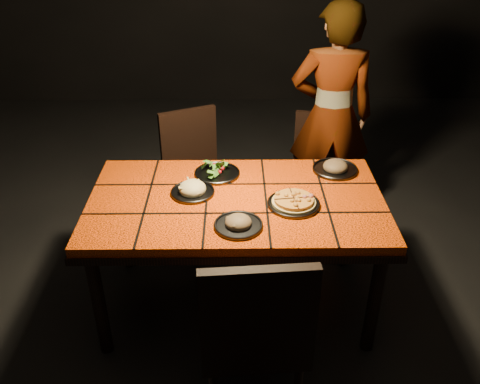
{
  "coord_description": "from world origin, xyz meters",
  "views": [
    {
      "loc": [
        -0.01,
        -2.34,
        2.19
      ],
      "look_at": [
        0.02,
        -0.05,
        0.82
      ],
      "focal_mm": 38.0,
      "sensor_mm": 36.0,
      "label": 1
    }
  ],
  "objects_px": {
    "chair_far_right": "(318,163)",
    "plate_pasta": "(193,190)",
    "plate_pizza": "(294,202)",
    "dining_table": "(236,210)",
    "diner": "(331,116)",
    "chair_near": "(255,331)",
    "chair_far_left": "(195,166)"
  },
  "relations": [
    {
      "from": "chair_near",
      "to": "chair_far_left",
      "type": "distance_m",
      "value": 1.65
    },
    {
      "from": "chair_far_right",
      "to": "diner",
      "type": "bearing_deg",
      "value": 57.46
    },
    {
      "from": "chair_far_left",
      "to": "diner",
      "type": "relative_size",
      "value": 0.56
    },
    {
      "from": "chair_near",
      "to": "plate_pizza",
      "type": "height_order",
      "value": "chair_near"
    },
    {
      "from": "dining_table",
      "to": "diner",
      "type": "xyz_separation_m",
      "value": [
        0.68,
        1.01,
        0.14
      ]
    },
    {
      "from": "plate_pizza",
      "to": "plate_pasta",
      "type": "xyz_separation_m",
      "value": [
        -0.54,
        0.13,
        0.0
      ]
    },
    {
      "from": "plate_pasta",
      "to": "chair_far_right",
      "type": "bearing_deg",
      "value": 46.25
    },
    {
      "from": "diner",
      "to": "plate_pasta",
      "type": "bearing_deg",
      "value": 49.38
    },
    {
      "from": "plate_pizza",
      "to": "plate_pasta",
      "type": "distance_m",
      "value": 0.56
    },
    {
      "from": "chair_near",
      "to": "chair_far_right",
      "type": "bearing_deg",
      "value": -110.87
    },
    {
      "from": "chair_far_left",
      "to": "chair_far_right",
      "type": "bearing_deg",
      "value": -16.41
    },
    {
      "from": "chair_near",
      "to": "diner",
      "type": "bearing_deg",
      "value": -112.52
    },
    {
      "from": "plate_pizza",
      "to": "plate_pasta",
      "type": "height_order",
      "value": "plate_pasta"
    },
    {
      "from": "diner",
      "to": "chair_far_left",
      "type": "bearing_deg",
      "value": 14.79
    },
    {
      "from": "plate_pasta",
      "to": "dining_table",
      "type": "bearing_deg",
      "value": -11.99
    },
    {
      "from": "diner",
      "to": "plate_pizza",
      "type": "distance_m",
      "value": 1.15
    },
    {
      "from": "chair_far_left",
      "to": "diner",
      "type": "xyz_separation_m",
      "value": [
        0.97,
        0.2,
        0.29
      ]
    },
    {
      "from": "chair_near",
      "to": "chair_far_right",
      "type": "xyz_separation_m",
      "value": [
        0.52,
        1.73,
        -0.1
      ]
    },
    {
      "from": "chair_far_left",
      "to": "diner",
      "type": "bearing_deg",
      "value": -12.29
    },
    {
      "from": "chair_near",
      "to": "diner",
      "type": "xyz_separation_m",
      "value": [
        0.61,
        1.81,
        0.23
      ]
    },
    {
      "from": "chair_far_left",
      "to": "plate_pasta",
      "type": "distance_m",
      "value": 0.8
    },
    {
      "from": "chair_far_right",
      "to": "diner",
      "type": "height_order",
      "value": "diner"
    },
    {
      "from": "dining_table",
      "to": "plate_pizza",
      "type": "relative_size",
      "value": 5.79
    },
    {
      "from": "dining_table",
      "to": "diner",
      "type": "height_order",
      "value": "diner"
    },
    {
      "from": "dining_table",
      "to": "plate_pizza",
      "type": "bearing_deg",
      "value": -14.03
    },
    {
      "from": "chair_far_left",
      "to": "chair_far_right",
      "type": "height_order",
      "value": "chair_far_left"
    },
    {
      "from": "chair_far_right",
      "to": "plate_pasta",
      "type": "xyz_separation_m",
      "value": [
        -0.84,
        -0.87,
        0.3
      ]
    },
    {
      "from": "dining_table",
      "to": "diner",
      "type": "distance_m",
      "value": 1.22
    },
    {
      "from": "dining_table",
      "to": "chair_far_right",
      "type": "bearing_deg",
      "value": 57.18
    },
    {
      "from": "dining_table",
      "to": "plate_pizza",
      "type": "xyz_separation_m",
      "value": [
        0.3,
        -0.08,
        0.1
      ]
    },
    {
      "from": "chair_near",
      "to": "plate_pasta",
      "type": "distance_m",
      "value": 0.93
    },
    {
      "from": "diner",
      "to": "dining_table",
      "type": "bearing_deg",
      "value": 59.26
    }
  ]
}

